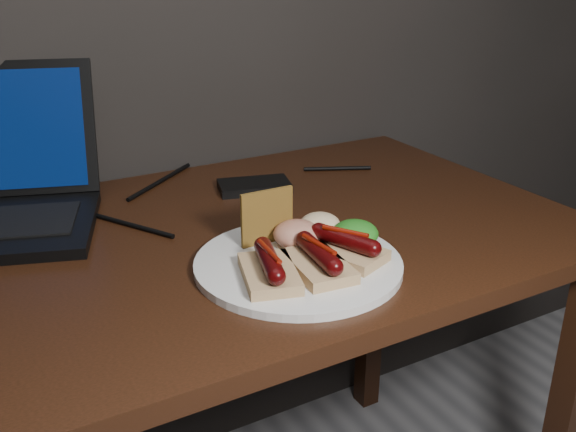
# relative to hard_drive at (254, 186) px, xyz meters

# --- Properties ---
(desk) EXTENTS (1.40, 0.70, 0.75)m
(desk) POSITION_rel_hard_drive_xyz_m (-0.25, -0.16, -0.10)
(desk) COLOR #37190D
(desk) RESTS_ON ground
(hard_drive) EXTENTS (0.15, 0.11, 0.02)m
(hard_drive) POSITION_rel_hard_drive_xyz_m (0.00, 0.00, 0.00)
(hard_drive) COLOR black
(hard_drive) RESTS_ON desk
(desk_cables) EXTENTS (1.01, 0.40, 0.01)m
(desk_cables) POSITION_rel_hard_drive_xyz_m (-0.26, -0.00, -0.00)
(desk_cables) COLOR black
(desk_cables) RESTS_ON desk
(plate) EXTENTS (0.39, 0.39, 0.01)m
(plate) POSITION_rel_hard_drive_xyz_m (-0.09, -0.32, -0.00)
(plate) COLOR silver
(plate) RESTS_ON desk
(bread_sausage_left) EXTENTS (0.10, 0.13, 0.04)m
(bread_sausage_left) POSITION_rel_hard_drive_xyz_m (-0.15, -0.35, 0.02)
(bread_sausage_left) COLOR tan
(bread_sausage_left) RESTS_ON plate
(bread_sausage_center) EXTENTS (0.08, 0.12, 0.04)m
(bread_sausage_center) POSITION_rel_hard_drive_xyz_m (-0.08, -0.36, 0.02)
(bread_sausage_center) COLOR tan
(bread_sausage_center) RESTS_ON plate
(bread_sausage_right) EXTENTS (0.11, 0.13, 0.04)m
(bread_sausage_right) POSITION_rel_hard_drive_xyz_m (-0.03, -0.35, 0.02)
(bread_sausage_right) COLOR tan
(bread_sausage_right) RESTS_ON plate
(crispbread) EXTENTS (0.09, 0.01, 0.08)m
(crispbread) POSITION_rel_hard_drive_xyz_m (-0.10, -0.25, 0.05)
(crispbread) COLOR olive
(crispbread) RESTS_ON plate
(salad_greens) EXTENTS (0.07, 0.07, 0.04)m
(salad_greens) POSITION_rel_hard_drive_xyz_m (0.01, -0.32, 0.02)
(salad_greens) COLOR #1C5C12
(salad_greens) RESTS_ON plate
(salsa_mound) EXTENTS (0.07, 0.07, 0.04)m
(salsa_mound) POSITION_rel_hard_drive_xyz_m (-0.07, -0.28, 0.02)
(salsa_mound) COLOR maroon
(salsa_mound) RESTS_ON plate
(coleslaw_mound) EXTENTS (0.06, 0.06, 0.04)m
(coleslaw_mound) POSITION_rel_hard_drive_xyz_m (-0.01, -0.26, 0.02)
(coleslaw_mound) COLOR white
(coleslaw_mound) RESTS_ON plate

